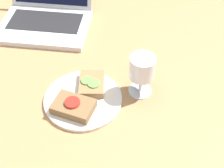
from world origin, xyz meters
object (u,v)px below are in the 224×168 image
at_px(sandwich_with_cucumber, 91,85).
at_px(sandwich_with_tomato, 73,106).
at_px(wine_glass, 142,70).
at_px(plate, 83,99).
at_px(laptop, 46,13).

relative_size(sandwich_with_cucumber, sandwich_with_tomato, 0.84).
distance_m(sandwich_with_cucumber, wine_glass, 0.16).
height_order(plate, laptop, laptop).
bearing_deg(laptop, wine_glass, -39.69).
bearing_deg(laptop, plate, -60.35).
distance_m(sandwich_with_tomato, wine_glass, 0.21).
height_order(sandwich_with_tomato, laptop, laptop).
bearing_deg(wine_glass, sandwich_with_tomato, -150.04).
bearing_deg(sandwich_with_cucumber, wine_glass, 5.61).
bearing_deg(plate, sandwich_with_tomato, -111.34).
bearing_deg(sandwich_with_tomato, wine_glass, 29.96).
xyz_separation_m(sandwich_with_cucumber, sandwich_with_tomato, (-0.03, -0.09, 0.00)).
xyz_separation_m(plate, sandwich_with_tomato, (-0.02, -0.04, 0.02)).
distance_m(sandwich_with_tomato, laptop, 0.45).
distance_m(sandwich_with_cucumber, laptop, 0.39).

